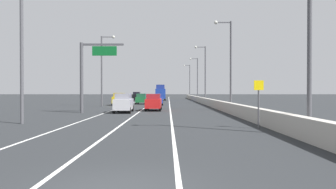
% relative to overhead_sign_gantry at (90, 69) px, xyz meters
% --- Properties ---
extents(ground_plane, '(320.00, 320.00, 0.00)m').
position_rel_overhead_sign_gantry_xyz_m(ground_plane, '(7.26, 37.40, -4.73)').
color(ground_plane, '#26282B').
extents(lane_stripe_left, '(0.16, 130.00, 0.00)m').
position_rel_overhead_sign_gantry_xyz_m(lane_stripe_left, '(1.76, 28.40, -4.73)').
color(lane_stripe_left, silver).
rests_on(lane_stripe_left, ground_plane).
extents(lane_stripe_center, '(0.16, 130.00, 0.00)m').
position_rel_overhead_sign_gantry_xyz_m(lane_stripe_center, '(5.26, 28.40, -4.73)').
color(lane_stripe_center, silver).
rests_on(lane_stripe_center, ground_plane).
extents(lane_stripe_right, '(0.16, 130.00, 0.00)m').
position_rel_overhead_sign_gantry_xyz_m(lane_stripe_right, '(8.76, 28.40, -4.73)').
color(lane_stripe_right, silver).
rests_on(lane_stripe_right, ground_plane).
extents(jersey_barrier_right, '(0.60, 120.00, 1.10)m').
position_rel_overhead_sign_gantry_xyz_m(jersey_barrier_right, '(15.02, 13.40, -4.18)').
color(jersey_barrier_right, '#B2ADA3').
rests_on(jersey_barrier_right, ground_plane).
extents(overhead_sign_gantry, '(4.68, 0.36, 7.50)m').
position_rel_overhead_sign_gantry_xyz_m(overhead_sign_gantry, '(0.00, 0.00, 0.00)').
color(overhead_sign_gantry, '#47474C').
rests_on(overhead_sign_gantry, ground_plane).
extents(speed_advisory_sign, '(0.60, 0.11, 3.00)m').
position_rel_overhead_sign_gantry_xyz_m(speed_advisory_sign, '(14.12, -14.23, -2.96)').
color(speed_advisory_sign, '#4C4C51').
rests_on(speed_advisory_sign, ground_plane).
extents(lamp_post_right_near, '(2.14, 0.44, 10.74)m').
position_rel_overhead_sign_gantry_xyz_m(lamp_post_right_near, '(15.67, -17.31, 1.40)').
color(lamp_post_right_near, '#4C4C51').
rests_on(lamp_post_right_near, ground_plane).
extents(lamp_post_right_second, '(2.14, 0.44, 10.74)m').
position_rel_overhead_sign_gantry_xyz_m(lamp_post_right_second, '(15.76, 4.14, 1.40)').
color(lamp_post_right_second, '#4C4C51').
rests_on(lamp_post_right_second, ground_plane).
extents(lamp_post_right_third, '(2.14, 0.44, 10.74)m').
position_rel_overhead_sign_gantry_xyz_m(lamp_post_right_third, '(15.21, 25.59, 1.40)').
color(lamp_post_right_third, '#4C4C51').
rests_on(lamp_post_right_third, ground_plane).
extents(lamp_post_right_fourth, '(2.14, 0.44, 10.74)m').
position_rel_overhead_sign_gantry_xyz_m(lamp_post_right_fourth, '(15.73, 47.04, 1.40)').
color(lamp_post_right_fourth, '#4C4C51').
rests_on(lamp_post_right_fourth, ground_plane).
extents(lamp_post_right_fifth, '(2.14, 0.44, 10.74)m').
position_rel_overhead_sign_gantry_xyz_m(lamp_post_right_fifth, '(15.23, 68.49, 1.40)').
color(lamp_post_right_fifth, '#4C4C51').
rests_on(lamp_post_right_fifth, ground_plane).
extents(lamp_post_left_near, '(2.14, 0.44, 10.74)m').
position_rel_overhead_sign_gantry_xyz_m(lamp_post_left_near, '(-1.70, -11.31, 1.40)').
color(lamp_post_left_near, '#4C4C51').
rests_on(lamp_post_left_near, ground_plane).
extents(lamp_post_left_mid, '(2.14, 0.44, 10.74)m').
position_rel_overhead_sign_gantry_xyz_m(lamp_post_left_mid, '(-1.34, 14.43, 1.40)').
color(lamp_post_left_mid, '#4C4C51').
rests_on(lamp_post_left_mid, ground_plane).
extents(car_silver_0, '(1.98, 4.83, 2.07)m').
position_rel_overhead_sign_gantry_xyz_m(car_silver_0, '(3.65, 0.71, -3.69)').
color(car_silver_0, '#B7B7BC').
rests_on(car_silver_0, ground_plane).
extents(car_yellow_1, '(1.98, 4.55, 2.03)m').
position_rel_overhead_sign_gantry_xyz_m(car_yellow_1, '(0.50, 18.75, -3.72)').
color(car_yellow_1, gold).
rests_on(car_yellow_1, ground_plane).
extents(car_blue_2, '(1.95, 4.53, 1.88)m').
position_rel_overhead_sign_gantry_xyz_m(car_blue_2, '(6.71, 19.27, -3.79)').
color(car_blue_2, '#1E389E').
rests_on(car_blue_2, ground_plane).
extents(car_red_3, '(1.89, 4.56, 2.00)m').
position_rel_overhead_sign_gantry_xyz_m(car_red_3, '(6.76, 4.15, -3.73)').
color(car_red_3, red).
rests_on(car_red_3, ground_plane).
extents(car_black_4, '(1.96, 4.73, 2.11)m').
position_rel_overhead_sign_gantry_xyz_m(car_black_4, '(0.65, 46.11, -3.68)').
color(car_black_4, black).
rests_on(car_black_4, ground_plane).
extents(car_green_5, '(1.92, 4.10, 1.88)m').
position_rel_overhead_sign_gantry_xyz_m(car_green_5, '(3.74, 23.11, -3.79)').
color(car_green_5, '#196033').
rests_on(car_green_5, ground_plane).
extents(box_truck, '(2.68, 8.70, 3.95)m').
position_rel_overhead_sign_gantry_xyz_m(box_truck, '(6.58, 45.67, -2.93)').
color(box_truck, navy).
rests_on(box_truck, ground_plane).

